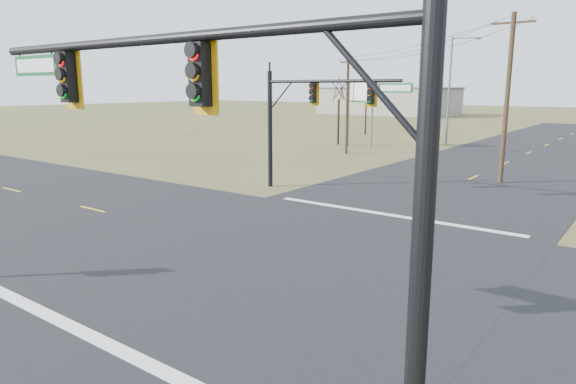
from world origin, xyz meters
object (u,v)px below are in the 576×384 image
at_px(mast_arm_far, 314,105).
at_px(bare_tree_a, 339,88).
at_px(highway_sign, 360,100).
at_px(streetlight_c, 452,85).
at_px(bare_tree_b, 367,90).
at_px(mast_arm_near, 216,120).
at_px(utility_pole_far, 347,103).
at_px(utility_pole_near, 507,97).

bearing_deg(mast_arm_far, bare_tree_a, 104.80).
distance_m(highway_sign, streetlight_c, 9.78).
bearing_deg(highway_sign, mast_arm_far, -45.24).
xyz_separation_m(highway_sign, streetlight_c, (6.33, 7.31, 1.42)).
bearing_deg(highway_sign, bare_tree_a, -171.62).
xyz_separation_m(bare_tree_a, bare_tree_b, (-3.20, 11.86, -0.26)).
distance_m(streetlight_c, bare_tree_a, 11.32).
bearing_deg(highway_sign, bare_tree_b, 138.02).
bearing_deg(bare_tree_b, mast_arm_near, -64.45).
relative_size(utility_pole_far, bare_tree_a, 1.18).
bearing_deg(bare_tree_a, bare_tree_b, 105.11).
height_order(mast_arm_near, streetlight_c, streetlight_c).
bearing_deg(mast_arm_far, utility_pole_near, 37.18).
height_order(mast_arm_near, utility_pole_near, utility_pole_near).
height_order(mast_arm_far, highway_sign, mast_arm_far).
xyz_separation_m(mast_arm_near, highway_sign, (-18.38, 38.56, -0.66)).
relative_size(bare_tree_a, bare_tree_b, 1.06).
bearing_deg(mast_arm_far, bare_tree_b, 100.57).
height_order(utility_pole_far, bare_tree_a, utility_pole_far).
relative_size(mast_arm_near, bare_tree_a, 1.45).
height_order(mast_arm_far, bare_tree_a, bare_tree_a).
relative_size(mast_arm_far, utility_pole_far, 1.04).
bearing_deg(mast_arm_near, mast_arm_far, 118.85).
height_order(bare_tree_a, bare_tree_b, bare_tree_a).
distance_m(utility_pole_far, highway_sign, 5.36).
height_order(mast_arm_near, bare_tree_a, bare_tree_a).
relative_size(mast_arm_far, streetlight_c, 0.82).
distance_m(highway_sign, bare_tree_b, 13.97).
xyz_separation_m(utility_pole_far, bare_tree_a, (-4.37, 5.84, 1.25)).
bearing_deg(utility_pole_near, bare_tree_b, 132.49).
height_order(utility_pole_far, streetlight_c, streetlight_c).
bearing_deg(highway_sign, utility_pole_near, -13.84).
bearing_deg(utility_pole_near, mast_arm_far, -129.68).
relative_size(mast_arm_far, bare_tree_b, 1.30).
bearing_deg(mast_arm_far, streetlight_c, 81.78).
bearing_deg(mast_arm_near, bare_tree_b, 115.41).
distance_m(mast_arm_far, streetlight_c, 28.69).
bearing_deg(utility_pole_far, utility_pole_near, -24.71).
xyz_separation_m(utility_pole_far, highway_sign, (-1.52, 5.14, 0.13)).
xyz_separation_m(mast_arm_near, bare_tree_b, (-24.44, 51.12, 0.20)).
relative_size(utility_pole_near, streetlight_c, 0.94).
bearing_deg(utility_pole_near, highway_sign, 143.88).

